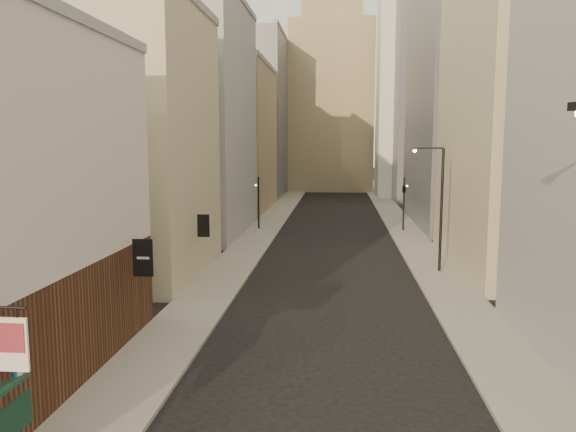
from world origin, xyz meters
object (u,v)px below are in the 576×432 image
(streetlamp_mid, at_px, (438,202))
(white_tower, at_px, (406,70))
(traffic_light_right, at_px, (404,191))
(traffic_light_left, at_px, (258,194))
(clock_tower, at_px, (332,87))

(streetlamp_mid, bearing_deg, white_tower, 101.81)
(traffic_light_right, bearing_deg, traffic_light_left, 12.76)
(traffic_light_left, xyz_separation_m, traffic_light_right, (13.35, 0.29, 0.40))
(clock_tower, xyz_separation_m, traffic_light_left, (-6.01, -47.74, -14.25))
(clock_tower, bearing_deg, traffic_light_left, -97.18)
(clock_tower, distance_m, traffic_light_right, 49.97)
(clock_tower, bearing_deg, streetlamp_mid, -83.29)
(traffic_light_left, height_order, traffic_light_right, same)
(clock_tower, distance_m, traffic_light_left, 50.18)
(clock_tower, distance_m, white_tower, 17.83)
(clock_tower, height_order, traffic_light_left, clock_tower)
(streetlamp_mid, relative_size, traffic_light_right, 1.57)
(white_tower, relative_size, streetlamp_mid, 5.30)
(white_tower, relative_size, traffic_light_right, 8.30)
(clock_tower, relative_size, streetlamp_mid, 5.73)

